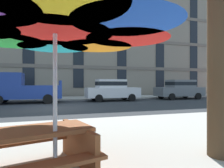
{
  "coord_description": "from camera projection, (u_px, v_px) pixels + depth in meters",
  "views": [
    {
      "loc": [
        -0.27,
        -11.85,
        1.43
      ],
      "look_at": [
        4.36,
        3.2,
        1.4
      ],
      "focal_mm": 31.49,
      "sensor_mm": 36.0,
      "label": 1
    }
  ],
  "objects": [
    {
      "name": "patio_umbrella",
      "position": [
        55.0,
        21.0,
        2.73
      ],
      "size": [
        3.47,
        3.47,
        2.56
      ],
      "color": "silver",
      "rests_on": "ground"
    },
    {
      "name": "pickup_blue",
      "position": [
        22.0,
        89.0,
        14.25
      ],
      "size": [
        5.1,
        2.12,
        2.2
      ],
      "color": "navy",
      "rests_on": "ground"
    },
    {
      "name": "sedan_gray",
      "position": [
        180.0,
        89.0,
        18.2
      ],
      "size": [
        4.4,
        1.98,
        1.78
      ],
      "color": "slate",
      "rests_on": "ground"
    },
    {
      "name": "ground_plane",
      "position": [
        57.0,
        108.0,
        11.41
      ],
      "size": [
        120.0,
        120.0,
        0.0
      ],
      "primitive_type": "plane",
      "color": "#2D3033"
    },
    {
      "name": "picnic_table",
      "position": [
        27.0,
        149.0,
        2.81
      ],
      "size": [
        2.12,
        1.92,
        0.77
      ],
      "color": "brown",
      "rests_on": "ground"
    },
    {
      "name": "apartment_building",
      "position": [
        54.0,
        46.0,
        25.72
      ],
      "size": [
        38.94,
        12.08,
        12.8
      ],
      "color": "gray",
      "rests_on": "ground"
    },
    {
      "name": "sidewalk_far",
      "position": [
        55.0,
        99.0,
        17.9
      ],
      "size": [
        56.0,
        3.6,
        0.12
      ],
      "primitive_type": "cube",
      "color": "#B2ADA3",
      "rests_on": "ground"
    },
    {
      "name": "sedan_white",
      "position": [
        112.0,
        89.0,
        16.26
      ],
      "size": [
        4.4,
        1.98,
        1.78
      ],
      "color": "silver",
      "rests_on": "ground"
    }
  ]
}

